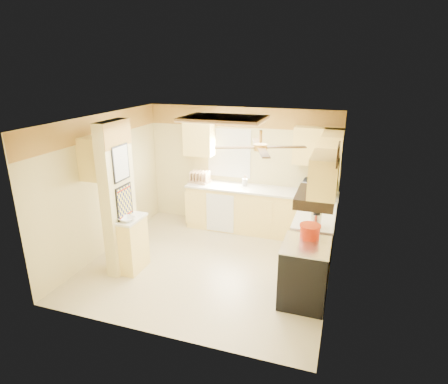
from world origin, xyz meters
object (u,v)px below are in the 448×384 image
(microwave, at_px, (316,188))
(bowl, at_px, (127,219))
(dutch_oven, at_px, (310,231))
(kettle, at_px, (316,220))
(stove, at_px, (304,273))

(microwave, bearing_deg, bowl, 42.72)
(dutch_oven, relative_size, kettle, 1.23)
(microwave, relative_size, bowl, 2.03)
(microwave, bearing_deg, dutch_oven, 95.77)
(stove, bearing_deg, dutch_oven, 86.09)
(stove, bearing_deg, kettle, 83.62)
(microwave, height_order, dutch_oven, microwave)
(bowl, relative_size, dutch_oven, 0.81)
(microwave, relative_size, kettle, 2.01)
(dutch_oven, distance_m, kettle, 0.38)
(stove, relative_size, microwave, 1.84)
(stove, distance_m, bowl, 2.85)
(dutch_oven, bearing_deg, microwave, 92.82)
(stove, distance_m, dutch_oven, 0.60)
(bowl, bearing_deg, dutch_oven, 7.15)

